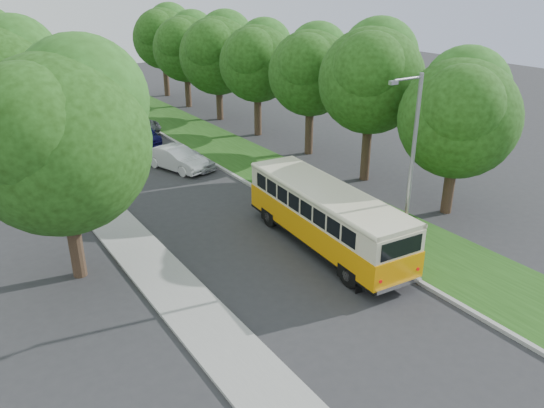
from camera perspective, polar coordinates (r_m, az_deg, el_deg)
ground at (r=22.64m, az=1.52°, el=-6.61°), size 120.00×120.00×0.00m
curb at (r=28.13m, az=1.71°, el=-0.25°), size 0.20×70.00×0.15m
grass_verge at (r=29.45m, az=5.45°, el=0.73°), size 4.50×70.00×0.13m
sidewalk at (r=24.72m, az=-14.49°, el=-4.54°), size 2.20×70.00×0.12m
treeline at (r=37.39m, az=-10.69°, el=14.57°), size 24.27×41.91×9.46m
lamppost_near at (r=21.75m, az=14.64°, el=3.98°), size 1.71×0.16×8.00m
lamppost_far at (r=33.51m, az=-21.56°, el=9.26°), size 1.71×0.16×7.50m
warning_sign at (r=30.39m, az=-18.79°, el=3.60°), size 0.56×0.10×2.50m
vintage_bus at (r=23.56m, az=5.80°, el=-1.53°), size 3.17×9.88×2.89m
car_silver at (r=34.20m, az=-8.81°, el=4.78°), size 2.51×3.96×1.26m
car_white at (r=34.15m, az=-10.23°, el=4.84°), size 2.90×4.74×1.48m
car_blue at (r=40.74m, az=-13.70°, el=7.34°), size 1.83×4.26×1.22m
car_grey at (r=43.59m, az=-14.80°, el=8.41°), size 3.72×5.74×1.47m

